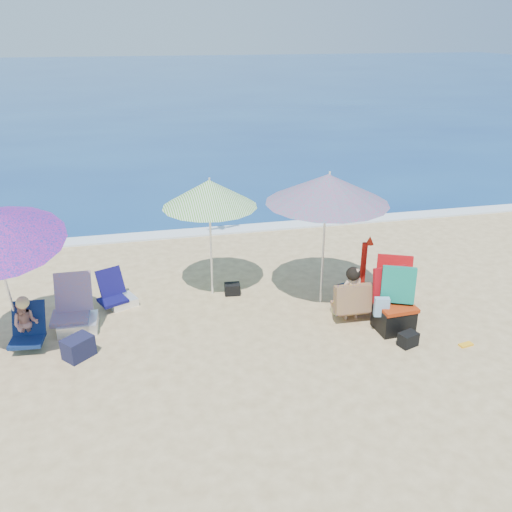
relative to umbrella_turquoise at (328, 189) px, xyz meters
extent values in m
plane|color=#D8BC84|center=(-0.95, -1.30, -2.03)|extent=(120.00, 120.00, 0.00)
cube|color=navy|center=(-0.95, 43.70, -2.08)|extent=(120.00, 80.00, 0.12)
cube|color=white|center=(-0.95, 3.80, -2.01)|extent=(120.00, 0.50, 0.04)
cylinder|color=silver|center=(-0.03, -0.03, -0.97)|extent=(0.05, 0.05, 2.12)
cone|color=#D11B5F|center=(0.00, 0.00, 0.00)|extent=(2.49, 2.49, 0.48)
cylinder|color=white|center=(0.03, 0.02, 0.21)|extent=(0.04, 0.04, 0.13)
cylinder|color=white|center=(-1.83, 0.69, -1.06)|extent=(0.04, 0.04, 1.95)
cone|color=#319617|center=(-1.82, 0.70, -0.16)|extent=(1.68, 1.68, 0.46)
cylinder|color=silver|center=(-1.81, 0.70, 0.04)|extent=(0.03, 0.03, 0.12)
cylinder|color=white|center=(-4.93, -0.37, -1.00)|extent=(0.05, 0.54, 2.02)
cylinder|color=#A5130B|center=(0.60, -0.28, -1.46)|extent=(0.12, 0.12, 1.15)
cone|color=red|center=(0.68, -0.29, -0.84)|extent=(0.17, 0.17, 0.14)
cube|color=#0E0D49|center=(-3.55, 0.51, -1.88)|extent=(0.55, 0.52, 0.05)
cube|color=#0F0D49|center=(-3.57, 0.76, -1.64)|extent=(0.50, 0.41, 0.46)
cube|color=white|center=(-3.41, 0.60, -1.96)|extent=(0.57, 0.55, 0.14)
cube|color=#C65946|center=(-4.19, -0.02, -1.83)|extent=(0.58, 0.51, 0.07)
cube|color=#E67651|center=(-4.13, 0.26, -1.52)|extent=(0.58, 0.34, 0.61)
cube|color=white|center=(-4.08, -0.07, -1.94)|extent=(0.60, 0.53, 0.18)
cube|color=#9F2B0B|center=(0.79, -1.18, -1.61)|extent=(0.58, 0.53, 0.06)
cube|color=#A50B13|center=(0.77, -0.94, -1.33)|extent=(0.57, 0.19, 0.56)
cube|color=black|center=(0.78, -1.17, -1.83)|extent=(0.56, 0.51, 0.40)
cube|color=red|center=(0.94, -0.74, -1.60)|extent=(0.73, 0.69, 0.06)
cube|color=#AF0C10|center=(1.02, -0.58, -1.32)|extent=(0.59, 0.37, 0.57)
cube|color=black|center=(0.92, -0.85, -1.83)|extent=(0.70, 0.67, 0.41)
cube|color=#0A8760|center=(0.82, -1.12, -1.27)|extent=(0.54, 0.37, 0.58)
cube|color=#7DA6C8|center=(0.53, -1.21, -1.57)|extent=(0.24, 0.15, 0.31)
imported|color=tan|center=(0.26, -0.69, -1.57)|extent=(0.34, 0.23, 0.93)
cube|color=#3B0E66|center=(0.26, -0.63, -1.85)|extent=(0.53, 0.47, 0.06)
cube|color=#2B0E67|center=(0.25, -0.81, -1.60)|extent=(0.64, 0.24, 0.47)
sphere|color=black|center=(0.24, -0.71, -1.21)|extent=(0.23, 0.23, 0.23)
imported|color=tan|center=(-4.76, -0.43, -1.65)|extent=(0.40, 0.32, 0.77)
cube|color=#0D214C|center=(-4.76, -0.53, -1.86)|extent=(0.50, 0.45, 0.06)
cube|color=#0C1D48|center=(-4.73, -0.30, -1.61)|extent=(0.49, 0.31, 0.50)
sphere|color=tan|center=(-4.74, -0.47, -1.27)|extent=(0.19, 0.19, 0.19)
cube|color=#181935|center=(-4.01, -0.87, -1.87)|extent=(0.50, 0.49, 0.32)
cube|color=black|center=(-1.48, 0.59, -1.93)|extent=(0.29, 0.23, 0.20)
cube|color=tan|center=(0.15, -0.48, -1.93)|extent=(0.28, 0.22, 0.21)
cube|color=#192437|center=(0.50, -0.15, -1.87)|extent=(0.48, 0.40, 0.32)
cube|color=black|center=(0.80, -1.64, -1.93)|extent=(0.32, 0.27, 0.21)
cube|color=#FFAF1A|center=(1.66, -1.84, -2.02)|extent=(0.23, 0.14, 0.03)
camera|label=1|loc=(-2.94, -7.85, 2.41)|focal=37.57mm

